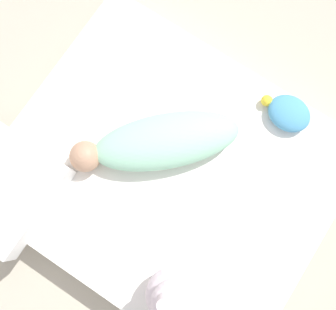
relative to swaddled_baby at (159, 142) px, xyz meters
name	(u,v)px	position (x,y,z in m)	size (l,w,h in m)	color
ground_plane	(169,176)	(-0.08, 0.05, -0.21)	(12.00, 12.00, 0.00)	#B2A893
bed_mattress	(169,173)	(-0.08, 0.05, -0.14)	(1.16, 0.97, 0.15)	white
swaddled_baby	(159,142)	(0.00, 0.00, 0.00)	(0.51, 0.50, 0.12)	#99D6B2
bunny_plush	(174,298)	(-0.32, 0.39, 0.08)	(0.18, 0.18, 0.38)	silver
turtle_plush	(288,113)	(-0.33, -0.35, -0.03)	(0.19, 0.13, 0.06)	#4C99C6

